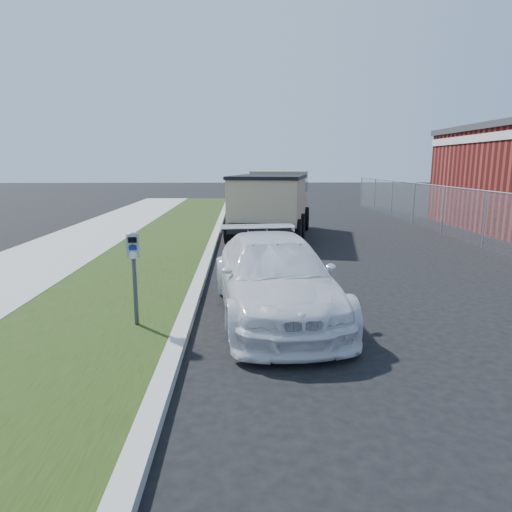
{
  "coord_description": "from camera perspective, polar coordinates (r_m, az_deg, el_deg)",
  "views": [
    {
      "loc": [
        -1.66,
        -7.02,
        2.62
      ],
      "look_at": [
        -1.4,
        1.0,
        1.0
      ],
      "focal_mm": 32.0,
      "sensor_mm": 36.0,
      "label": 1
    }
  ],
  "objects": [
    {
      "name": "ground",
      "position": [
        7.67,
        10.88,
        -8.76
      ],
      "size": [
        120.0,
        120.0,
        0.0
      ],
      "primitive_type": "plane",
      "color": "black",
      "rests_on": "ground"
    },
    {
      "name": "streetside",
      "position": [
        10.15,
        -24.49,
        -4.2
      ],
      "size": [
        6.12,
        50.0,
        0.15
      ],
      "color": "gray",
      "rests_on": "ground"
    },
    {
      "name": "chainlink_fence",
      "position": [
        16.03,
        26.8,
        5.34
      ],
      "size": [
        0.06,
        30.06,
        30.0
      ],
      "color": "slate",
      "rests_on": "ground"
    },
    {
      "name": "parking_meter",
      "position": [
        7.27,
        -15.07,
        -0.24
      ],
      "size": [
        0.22,
        0.17,
        1.47
      ],
      "rotation": [
        0.0,
        0.0,
        0.19
      ],
      "color": "#3F4247",
      "rests_on": "ground"
    },
    {
      "name": "white_wagon",
      "position": [
        8.03,
        2.34,
        -2.55
      ],
      "size": [
        2.38,
        4.88,
        1.37
      ],
      "primitive_type": "imported",
      "rotation": [
        0.0,
        0.0,
        0.1
      ],
      "color": "silver",
      "rests_on": "ground"
    },
    {
      "name": "dump_truck",
      "position": [
        16.95,
        2.19,
        7.01
      ],
      "size": [
        3.41,
        6.32,
        2.35
      ],
      "rotation": [
        0.0,
        0.0,
        -0.2
      ],
      "color": "black",
      "rests_on": "ground"
    }
  ]
}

